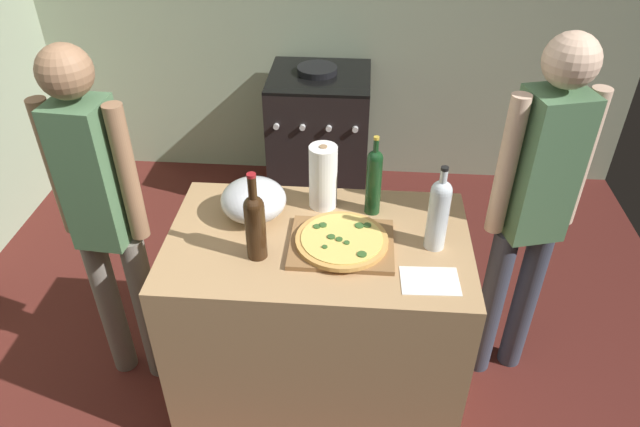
# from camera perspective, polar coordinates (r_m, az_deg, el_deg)

# --- Properties ---
(ground_plane) EXTENTS (4.40, 3.28, 0.02)m
(ground_plane) POSITION_cam_1_polar(r_m,az_deg,el_deg) (3.46, -2.44, -7.20)
(ground_plane) COLOR #511E19
(counter) EXTENTS (1.20, 0.73, 0.93)m
(counter) POSITION_cam_1_polar(r_m,az_deg,el_deg) (2.60, -0.17, -10.57)
(counter) COLOR tan
(counter) RESTS_ON ground_plane
(cutting_board) EXTENTS (0.40, 0.32, 0.02)m
(cutting_board) POSITION_cam_1_polar(r_m,az_deg,el_deg) (2.25, 2.14, -3.01)
(cutting_board) COLOR olive
(cutting_board) RESTS_ON counter
(pizza) EXTENTS (0.36, 0.36, 0.03)m
(pizza) POSITION_cam_1_polar(r_m,az_deg,el_deg) (2.23, 2.16, -2.59)
(pizza) COLOR tan
(pizza) RESTS_ON cutting_board
(mixing_bowl) EXTENTS (0.27, 0.27, 0.16)m
(mixing_bowl) POSITION_cam_1_polar(r_m,az_deg,el_deg) (2.37, -6.54, 1.33)
(mixing_bowl) COLOR #B2B2B7
(mixing_bowl) RESTS_ON counter
(paper_towel_roll) EXTENTS (0.12, 0.12, 0.28)m
(paper_towel_roll) POSITION_cam_1_polar(r_m,az_deg,el_deg) (2.40, 0.31, 3.62)
(paper_towel_roll) COLOR white
(paper_towel_roll) RESTS_ON counter
(wine_bottle_clear) EXTENTS (0.08, 0.08, 0.36)m
(wine_bottle_clear) POSITION_cam_1_polar(r_m,az_deg,el_deg) (2.13, -6.39, -0.93)
(wine_bottle_clear) COLOR #331E0F
(wine_bottle_clear) RESTS_ON counter
(wine_bottle_amber) EXTENTS (0.06, 0.06, 0.35)m
(wine_bottle_amber) POSITION_cam_1_polar(r_m,az_deg,el_deg) (2.36, 5.31, 3.36)
(wine_bottle_amber) COLOR #143819
(wine_bottle_amber) RESTS_ON counter
(wine_bottle_green) EXTENTS (0.08, 0.08, 0.36)m
(wine_bottle_green) POSITION_cam_1_polar(r_m,az_deg,el_deg) (2.20, 11.56, 0.17)
(wine_bottle_green) COLOR silver
(wine_bottle_green) RESTS_ON counter
(recipe_sheet) EXTENTS (0.22, 0.16, 0.00)m
(recipe_sheet) POSITION_cam_1_polar(r_m,az_deg,el_deg) (2.13, 10.74, -6.52)
(recipe_sheet) COLOR white
(recipe_sheet) RESTS_ON counter
(stove) EXTENTS (0.65, 0.63, 0.95)m
(stove) POSITION_cam_1_polar(r_m,az_deg,el_deg) (3.99, -0.05, 7.46)
(stove) COLOR black
(stove) RESTS_ON ground_plane
(person_in_stripes) EXTENTS (0.37, 0.22, 1.66)m
(person_in_stripes) POSITION_cam_1_polar(r_m,az_deg,el_deg) (2.55, -20.55, 0.10)
(person_in_stripes) COLOR slate
(person_in_stripes) RESTS_ON ground_plane
(person_in_red) EXTENTS (0.38, 0.25, 1.70)m
(person_in_red) POSITION_cam_1_polar(r_m,az_deg,el_deg) (2.55, 20.27, 1.00)
(person_in_red) COLOR #383D4C
(person_in_red) RESTS_ON ground_plane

